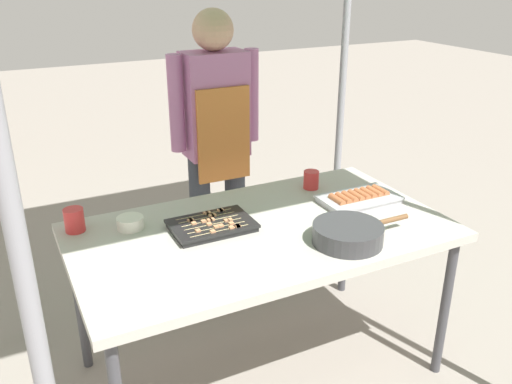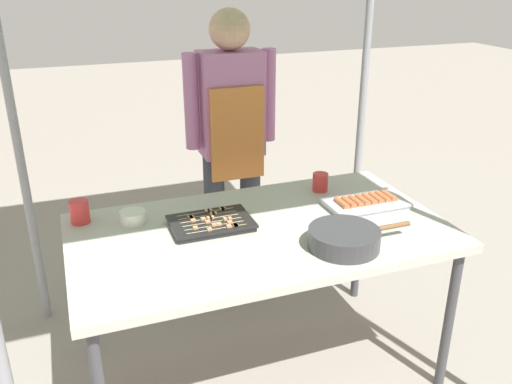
{
  "view_description": "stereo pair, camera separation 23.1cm",
  "coord_description": "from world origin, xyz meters",
  "px_view_note": "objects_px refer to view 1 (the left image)",
  "views": [
    {
      "loc": [
        -0.95,
        -1.86,
        1.8
      ],
      "look_at": [
        0.0,
        0.05,
        0.9
      ],
      "focal_mm": 38.16,
      "sensor_mm": 36.0,
      "label": 1
    },
    {
      "loc": [
        -0.74,
        -1.95,
        1.8
      ],
      "look_at": [
        0.0,
        0.05,
        0.9
      ],
      "focal_mm": 38.16,
      "sensor_mm": 36.0,
      "label": 2
    }
  ],
  "objects_px": {
    "condiment_bowl": "(130,223)",
    "drink_cup_near_edge": "(74,220)",
    "tray_grilled_sausages": "(359,198)",
    "cooking_wok": "(348,233)",
    "stall_table": "(261,239)",
    "tray_meat_skewers": "(212,225)",
    "drink_cup_by_wok": "(311,180)",
    "vendor_woman": "(216,131)"
  },
  "relations": [
    {
      "from": "cooking_wok",
      "to": "drink_cup_near_edge",
      "type": "xyz_separation_m",
      "value": [
        -0.97,
        0.6,
        0.01
      ]
    },
    {
      "from": "condiment_bowl",
      "to": "drink_cup_near_edge",
      "type": "bearing_deg",
      "value": 159.65
    },
    {
      "from": "tray_grilled_sausages",
      "to": "condiment_bowl",
      "type": "height_order",
      "value": "same"
    },
    {
      "from": "condiment_bowl",
      "to": "drink_cup_near_edge",
      "type": "xyz_separation_m",
      "value": [
        -0.22,
        0.08,
        0.02
      ]
    },
    {
      "from": "tray_grilled_sausages",
      "to": "vendor_woman",
      "type": "relative_size",
      "value": 0.23
    },
    {
      "from": "tray_grilled_sausages",
      "to": "stall_table",
      "type": "bearing_deg",
      "value": -176.16
    },
    {
      "from": "stall_table",
      "to": "cooking_wok",
      "type": "bearing_deg",
      "value": -46.62
    },
    {
      "from": "drink_cup_by_wok",
      "to": "condiment_bowl",
      "type": "bearing_deg",
      "value": -177.63
    },
    {
      "from": "tray_grilled_sausages",
      "to": "cooking_wok",
      "type": "height_order",
      "value": "cooking_wok"
    },
    {
      "from": "tray_grilled_sausages",
      "to": "cooking_wok",
      "type": "bearing_deg",
      "value": -132.53
    },
    {
      "from": "stall_table",
      "to": "tray_meat_skewers",
      "type": "height_order",
      "value": "tray_meat_skewers"
    },
    {
      "from": "tray_grilled_sausages",
      "to": "vendor_woman",
      "type": "bearing_deg",
      "value": 116.12
    },
    {
      "from": "cooking_wok",
      "to": "condiment_bowl",
      "type": "height_order",
      "value": "cooking_wok"
    },
    {
      "from": "tray_grilled_sausages",
      "to": "condiment_bowl",
      "type": "distance_m",
      "value": 1.06
    },
    {
      "from": "stall_table",
      "to": "condiment_bowl",
      "type": "distance_m",
      "value": 0.57
    },
    {
      "from": "tray_meat_skewers",
      "to": "vendor_woman",
      "type": "distance_m",
      "value": 0.84
    },
    {
      "from": "drink_cup_near_edge",
      "to": "stall_table",
      "type": "bearing_deg",
      "value": -24.75
    },
    {
      "from": "tray_meat_skewers",
      "to": "cooking_wok",
      "type": "xyz_separation_m",
      "value": [
        0.45,
        -0.36,
        0.03
      ]
    },
    {
      "from": "stall_table",
      "to": "vendor_woman",
      "type": "height_order",
      "value": "vendor_woman"
    },
    {
      "from": "drink_cup_by_wok",
      "to": "vendor_woman",
      "type": "xyz_separation_m",
      "value": [
        -0.28,
        0.55,
        0.15
      ]
    },
    {
      "from": "cooking_wok",
      "to": "tray_grilled_sausages",
      "type": "bearing_deg",
      "value": 47.47
    },
    {
      "from": "drink_cup_near_edge",
      "to": "drink_cup_by_wok",
      "type": "height_order",
      "value": "drink_cup_near_edge"
    },
    {
      "from": "condiment_bowl",
      "to": "drink_cup_by_wok",
      "type": "bearing_deg",
      "value": 2.37
    },
    {
      "from": "vendor_woman",
      "to": "drink_cup_near_edge",
      "type": "bearing_deg",
      "value": 30.39
    },
    {
      "from": "stall_table",
      "to": "cooking_wok",
      "type": "xyz_separation_m",
      "value": [
        0.26,
        -0.27,
        0.1
      ]
    },
    {
      "from": "cooking_wok",
      "to": "vendor_woman",
      "type": "distance_m",
      "value": 1.12
    },
    {
      "from": "stall_table",
      "to": "cooking_wok",
      "type": "height_order",
      "value": "cooking_wok"
    },
    {
      "from": "stall_table",
      "to": "drink_cup_near_edge",
      "type": "bearing_deg",
      "value": 155.25
    },
    {
      "from": "drink_cup_near_edge",
      "to": "vendor_woman",
      "type": "height_order",
      "value": "vendor_woman"
    },
    {
      "from": "tray_meat_skewers",
      "to": "drink_cup_by_wok",
      "type": "bearing_deg",
      "value": 17.95
    },
    {
      "from": "tray_meat_skewers",
      "to": "vendor_woman",
      "type": "height_order",
      "value": "vendor_woman"
    },
    {
      "from": "tray_meat_skewers",
      "to": "drink_cup_by_wok",
      "type": "distance_m",
      "value": 0.65
    },
    {
      "from": "cooking_wok",
      "to": "drink_cup_near_edge",
      "type": "bearing_deg",
      "value": 148.26
    },
    {
      "from": "condiment_bowl",
      "to": "drink_cup_near_edge",
      "type": "distance_m",
      "value": 0.23
    },
    {
      "from": "tray_grilled_sausages",
      "to": "condiment_bowl",
      "type": "relative_size",
      "value": 3.24
    },
    {
      "from": "condiment_bowl",
      "to": "vendor_woman",
      "type": "height_order",
      "value": "vendor_woman"
    },
    {
      "from": "stall_table",
      "to": "drink_cup_near_edge",
      "type": "distance_m",
      "value": 0.8
    },
    {
      "from": "stall_table",
      "to": "vendor_woman",
      "type": "bearing_deg",
      "value": 80.08
    },
    {
      "from": "drink_cup_near_edge",
      "to": "tray_grilled_sausages",
      "type": "bearing_deg",
      "value": -13.2
    },
    {
      "from": "tray_meat_skewers",
      "to": "drink_cup_by_wok",
      "type": "xyz_separation_m",
      "value": [
        0.62,
        0.2,
        0.03
      ]
    },
    {
      "from": "tray_meat_skewers",
      "to": "drink_cup_near_edge",
      "type": "height_order",
      "value": "drink_cup_near_edge"
    },
    {
      "from": "tray_grilled_sausages",
      "to": "tray_meat_skewers",
      "type": "xyz_separation_m",
      "value": [
        -0.73,
        0.05,
        -0.0
      ]
    }
  ]
}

